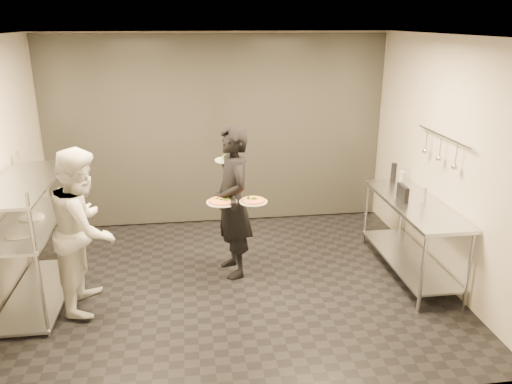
{
  "coord_description": "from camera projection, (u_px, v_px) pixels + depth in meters",
  "views": [
    {
      "loc": [
        -0.43,
        -5.19,
        2.96
      ],
      "look_at": [
        0.31,
        0.1,
        1.1
      ],
      "focal_mm": 35.0,
      "sensor_mm": 36.0,
      "label": 1
    }
  ],
  "objects": [
    {
      "name": "room_shell",
      "position": [
        222.0,
        145.0,
        6.53
      ],
      "size": [
        5.0,
        4.0,
        2.8
      ],
      "color": "black",
      "rests_on": "ground"
    },
    {
      "name": "pass_rack",
      "position": [
        31.0,
        235.0,
        5.35
      ],
      "size": [
        0.6,
        1.6,
        1.5
      ],
      "color": "#AFB1B6",
      "rests_on": "ground"
    },
    {
      "name": "prep_counter",
      "position": [
        412.0,
        225.0,
        5.96
      ],
      "size": [
        0.6,
        1.8,
        0.92
      ],
      "color": "#AFB1B6",
      "rests_on": "ground"
    },
    {
      "name": "utensil_rail",
      "position": [
        441.0,
        150.0,
        5.69
      ],
      "size": [
        0.07,
        1.2,
        0.31
      ],
      "color": "#AFB1B6",
      "rests_on": "room_shell"
    },
    {
      "name": "waiter",
      "position": [
        233.0,
        202.0,
        5.87
      ],
      "size": [
        0.58,
        0.75,
        1.83
      ],
      "primitive_type": "imported",
      "rotation": [
        0.0,
        0.0,
        -1.34
      ],
      "color": "black",
      "rests_on": "ground"
    },
    {
      "name": "chef",
      "position": [
        85.0,
        229.0,
        5.23
      ],
      "size": [
        0.7,
        0.88,
        1.75
      ],
      "primitive_type": "imported",
      "rotation": [
        0.0,
        0.0,
        1.53
      ],
      "color": "silver",
      "rests_on": "ground"
    },
    {
      "name": "pizza_plate_near",
      "position": [
        222.0,
        201.0,
        5.61
      ],
      "size": [
        0.35,
        0.35,
        0.05
      ],
      "color": "silver",
      "rests_on": "waiter"
    },
    {
      "name": "pizza_plate_far",
      "position": [
        253.0,
        201.0,
        5.61
      ],
      "size": [
        0.32,
        0.32,
        0.05
      ],
      "color": "silver",
      "rests_on": "waiter"
    },
    {
      "name": "salad_plate",
      "position": [
        227.0,
        159.0,
        5.99
      ],
      "size": [
        0.3,
        0.3,
        0.07
      ],
      "color": "silver",
      "rests_on": "waiter"
    },
    {
      "name": "pos_monitor",
      "position": [
        403.0,
        193.0,
        5.9
      ],
      "size": [
        0.06,
        0.26,
        0.18
      ],
      "primitive_type": "cube",
      "rotation": [
        0.0,
        0.0,
        -0.02
      ],
      "color": "black",
      "rests_on": "prep_counter"
    },
    {
      "name": "bottle_green",
      "position": [
        402.0,
        182.0,
        6.17
      ],
      "size": [
        0.07,
        0.07,
        0.26
      ],
      "primitive_type": "cylinder",
      "color": "gray",
      "rests_on": "prep_counter"
    },
    {
      "name": "bottle_clear",
      "position": [
        424.0,
        195.0,
        5.81
      ],
      "size": [
        0.06,
        0.06,
        0.2
      ],
      "primitive_type": "cylinder",
      "color": "gray",
      "rests_on": "prep_counter"
    },
    {
      "name": "bottle_dark",
      "position": [
        394.0,
        172.0,
        6.58
      ],
      "size": [
        0.07,
        0.07,
        0.25
      ],
      "primitive_type": "cylinder",
      "color": "black",
      "rests_on": "prep_counter"
    }
  ]
}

